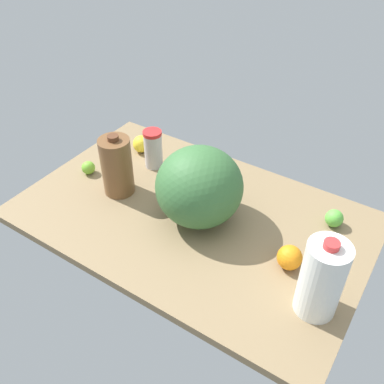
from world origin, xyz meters
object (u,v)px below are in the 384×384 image
tumbler_cup (153,149)px  milk_jug (322,279)px  lime_loose (334,218)px  lemon_beside_bowl (141,144)px  lime_near_front (88,168)px  chocolate_milk_jug (117,166)px  orange_far_back (290,257)px  watermelon (199,187)px

tumbler_cup → milk_jug: bearing=-21.0°
lime_loose → lemon_beside_bowl: lemon_beside_bowl is taller
milk_jug → lime_loose: 37.27cm
lemon_beside_bowl → lime_near_front: bearing=-107.9°
tumbler_cup → lime_loose: tumbler_cup is taller
tumbler_cup → lemon_beside_bowl: tumbler_cup is taller
tumbler_cup → lime_near_front: bearing=-135.0°
tumbler_cup → lemon_beside_bowl: size_ratio=2.21×
milk_jug → lemon_beside_bowl: 96.40cm
chocolate_milk_jug → orange_far_back: 67.95cm
chocolate_milk_jug → lemon_beside_bowl: 28.08cm
watermelon → milk_jug: bearing=-16.0°
lime_loose → tumbler_cup: bearing=-175.7°
tumbler_cup → orange_far_back: (66.55, -20.04, -4.09)cm
lime_near_front → lime_loose: bearing=14.7°
chocolate_milk_jug → lime_loose: size_ratio=3.93×
watermelon → lime_loose: watermelon is taller
chocolate_milk_jug → tumbler_cup: bearing=87.1°
chocolate_milk_jug → orange_far_back: chocolate_milk_jug is taller
tumbler_cup → orange_far_back: bearing=-16.8°
lime_loose → lemon_beside_bowl: (-82.52, -0.00, 0.54)cm
watermelon → lemon_beside_bowl: (-42.29, 22.05, -9.89)cm
tumbler_cup → lime_loose: (71.91, 5.38, -4.91)cm
orange_far_back → watermelon: bearing=174.5°
milk_jug → lime_near_front: 98.05cm
tumbler_cup → watermelon: bearing=-27.8°
milk_jug → orange_far_back: size_ratio=3.35×
orange_far_back → lemon_beside_bowl: bearing=161.8°
watermelon → chocolate_milk_jug: size_ratio=1.22×
tumbler_cup → watermelon: 36.22cm
orange_far_back → lime_near_front: bearing=178.8°
watermelon → milk_jug: (46.92, -13.46, -1.32)cm
tumbler_cup → watermelon: watermelon is taller
milk_jug → orange_far_back: bearing=140.0°
milk_jug → lime_loose: milk_jug is taller
watermelon → lemon_beside_bowl: watermelon is taller
watermelon → orange_far_back: bearing=-5.5°
milk_jug → watermelon: bearing=164.0°
milk_jug → lime_near_front: milk_jug is taller
tumbler_cup → orange_far_back: tumbler_cup is taller
lime_near_front → orange_far_back: orange_far_back is taller
chocolate_milk_jug → lime_near_front: (-17.25, 1.62, -8.54)cm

